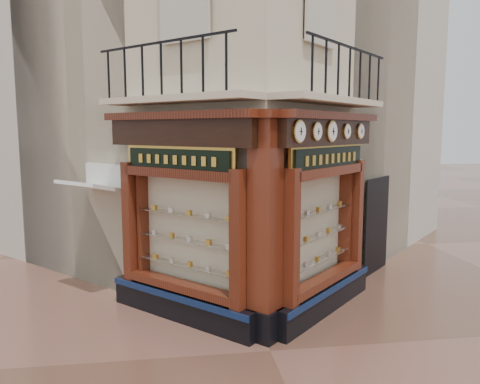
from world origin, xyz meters
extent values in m
plane|color=brown|center=(0.00, 0.00, 0.00)|extent=(80.00, 80.00, 0.00)
cube|color=beige|center=(0.00, 6.16, 6.00)|extent=(11.31, 11.31, 12.00)
cube|color=#B9B2A2|center=(-2.47, 8.63, 5.50)|extent=(11.31, 11.31, 11.00)
cube|color=#B9B2A2|center=(2.47, 8.63, 5.50)|extent=(11.31, 11.31, 11.00)
cube|color=black|center=(-1.44, 1.54, 0.28)|extent=(2.72, 2.72, 0.55)
cube|color=#0C1B3F|center=(-1.57, 1.41, 0.49)|extent=(2.50, 2.50, 0.12)
cube|color=#3B140A|center=(-0.45, 0.55, 1.77)|extent=(0.37, 0.37, 2.45)
cube|color=#3B140A|center=(-2.43, 2.53, 1.77)|extent=(0.37, 0.37, 2.45)
cube|color=#F7ECBB|center=(-1.20, 1.77, 1.75)|extent=(1.80, 1.80, 2.10)
cube|color=black|center=(-1.42, 1.55, 3.60)|extent=(2.69, 2.69, 0.50)
cube|color=#3B140A|center=(-1.47, 1.50, 3.91)|extent=(2.86, 2.86, 0.14)
cube|color=black|center=(1.44, 1.54, 0.28)|extent=(2.72, 2.72, 0.55)
cube|color=#0C1B3F|center=(1.57, 1.41, 0.49)|extent=(2.50, 2.50, 0.12)
cube|color=#3B140A|center=(0.45, 0.55, 1.77)|extent=(0.37, 0.37, 2.45)
cube|color=#3B140A|center=(2.43, 2.53, 1.77)|extent=(0.37, 0.37, 2.45)
cube|color=#F7ECBB|center=(1.20, 1.77, 1.75)|extent=(1.80, 1.80, 2.10)
cube|color=black|center=(1.42, 1.55, 3.60)|extent=(2.69, 2.69, 0.50)
cube|color=#3B140A|center=(1.47, 1.50, 3.91)|extent=(2.86, 2.86, 0.14)
cube|color=black|center=(0.00, 0.50, 0.28)|extent=(0.78, 0.78, 0.55)
cube|color=#3B140A|center=(0.00, 0.50, 2.20)|extent=(0.64, 0.64, 3.50)
cube|color=#3B140A|center=(0.00, 0.50, 3.91)|extent=(0.85, 0.85, 0.14)
cube|color=beige|center=(-1.48, 1.49, 4.20)|extent=(2.97, 2.97, 0.12)
cube|color=black|center=(-1.72, 1.26, 5.15)|extent=(2.36, 2.36, 0.04)
cube|color=beige|center=(1.48, 1.49, 4.20)|extent=(2.97, 2.97, 0.12)
cube|color=black|center=(1.72, 1.26, 5.15)|extent=(2.36, 2.36, 0.04)
cylinder|color=#AC8339|center=(0.55, 0.46, 3.62)|extent=(0.31, 0.31, 0.39)
cylinder|color=white|center=(0.58, 0.44, 3.62)|extent=(0.25, 0.25, 0.34)
cube|color=black|center=(0.59, 0.43, 3.62)|extent=(0.02, 0.02, 0.13)
cube|color=black|center=(0.59, 0.43, 3.62)|extent=(0.08, 0.08, 0.01)
cylinder|color=#AC8339|center=(1.00, 0.91, 3.62)|extent=(0.27, 0.27, 0.34)
cylinder|color=white|center=(1.02, 0.88, 3.62)|extent=(0.22, 0.22, 0.29)
cube|color=black|center=(1.03, 0.87, 3.62)|extent=(0.02, 0.02, 0.11)
cube|color=black|center=(1.03, 0.87, 3.62)|extent=(0.07, 0.07, 0.01)
cylinder|color=#AC8339|center=(1.42, 1.33, 3.62)|extent=(0.32, 0.32, 0.41)
cylinder|color=white|center=(1.44, 1.31, 3.62)|extent=(0.26, 0.26, 0.35)
cube|color=black|center=(1.45, 1.30, 3.62)|extent=(0.02, 0.02, 0.14)
cube|color=black|center=(1.45, 1.30, 3.62)|extent=(0.08, 0.08, 0.01)
cylinder|color=#AC8339|center=(1.90, 1.81, 3.62)|extent=(0.25, 0.25, 0.31)
cylinder|color=white|center=(1.92, 1.78, 3.62)|extent=(0.20, 0.20, 0.26)
cube|color=black|center=(1.93, 1.77, 3.62)|extent=(0.02, 0.02, 0.10)
cube|color=black|center=(1.93, 1.77, 3.62)|extent=(0.06, 0.06, 0.01)
cylinder|color=#AC8339|center=(2.38, 2.29, 3.62)|extent=(0.27, 0.27, 0.33)
cylinder|color=white|center=(2.41, 2.27, 3.62)|extent=(0.21, 0.21, 0.28)
cube|color=black|center=(2.42, 2.26, 3.62)|extent=(0.02, 0.02, 0.11)
cube|color=black|center=(2.42, 2.26, 3.62)|extent=(0.07, 0.07, 0.01)
cube|color=gold|center=(-1.45, 1.53, 3.10)|extent=(1.96, 1.96, 0.52)
cube|color=black|center=(-1.48, 1.50, 3.10)|extent=(1.83, 1.83, 0.39)
cube|color=gold|center=(1.45, 1.53, 3.10)|extent=(2.13, 2.13, 0.57)
cube|color=black|center=(1.48, 1.50, 3.10)|extent=(1.99, 1.99, 0.43)
camera|label=1|loc=(-1.54, -7.21, 3.64)|focal=35.00mm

